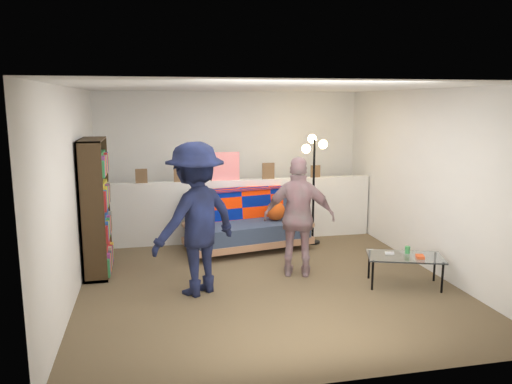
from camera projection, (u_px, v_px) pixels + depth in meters
ground at (263, 277)px, 6.43m from camera, size 5.00×5.00×0.00m
room_shell at (255, 145)px, 6.58m from camera, size 4.60×5.05×2.45m
half_wall_ledge at (238, 210)px, 8.07m from camera, size 4.45×0.15×1.00m
ledge_decor at (224, 169)px, 7.88m from camera, size 2.97×0.02×0.45m
futon_sofa at (247, 225)px, 7.63m from camera, size 1.99×1.21×0.80m
bookshelf at (96, 211)px, 6.49m from camera, size 0.29×0.88×1.77m
coffee_table at (405, 258)px, 6.09m from camera, size 1.01×0.76×0.47m
floor_lamp at (314, 167)px, 7.80m from camera, size 0.40×0.32×1.73m
person_left at (196, 219)px, 5.77m from camera, size 1.33×1.20×1.79m
person_right at (299, 217)px, 6.38m from camera, size 0.98×0.65×1.55m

